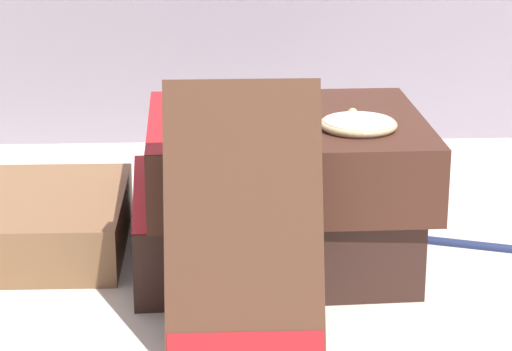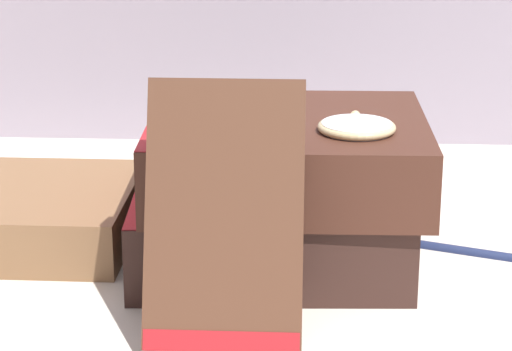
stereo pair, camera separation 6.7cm
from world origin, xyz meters
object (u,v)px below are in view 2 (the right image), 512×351
book_flat_bottom (262,223)px  book_leaning_front (225,224)px  fountain_pen (505,253)px  pocket_watch (356,125)px  book_flat_top (280,155)px

book_flat_bottom → book_leaning_front: (-0.02, -0.12, 0.05)m
book_flat_bottom → fountain_pen: (0.17, 0.01, -0.02)m
pocket_watch → fountain_pen: 0.15m
book_leaning_front → pocket_watch: (0.08, 0.09, 0.03)m
book_flat_top → fountain_pen: book_flat_top is taller
book_leaning_front → fountain_pen: book_leaning_front is taller
book_flat_top → book_leaning_front: bearing=-104.6°
book_flat_top → pocket_watch: (0.05, -0.02, 0.03)m
book_flat_top → fountain_pen: (0.16, 0.01, -0.07)m
book_flat_top → fountain_pen: 0.17m
fountain_pen → book_leaning_front: bearing=-125.3°
book_flat_top → pocket_watch: size_ratio=3.53×
pocket_watch → fountain_pen: bearing=18.8°
book_leaning_front → fountain_pen: 0.24m
book_flat_bottom → fountain_pen: size_ratio=1.35×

